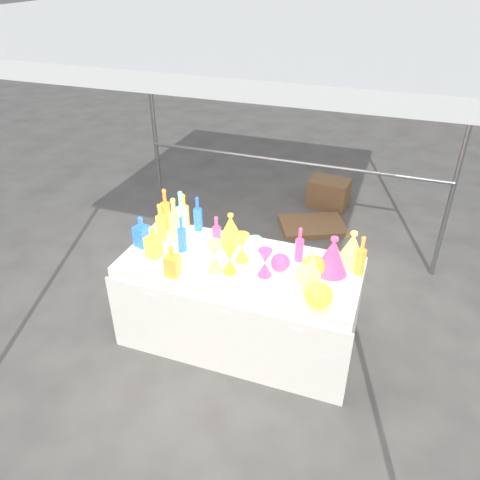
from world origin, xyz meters
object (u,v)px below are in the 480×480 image
(hourglass_0, at_px, (230,260))
(display_table, at_px, (240,302))
(decanter_0, at_px, (153,242))
(cardboard_box_closed, at_px, (329,193))
(globe_0, at_px, (318,297))
(lampshade_0, at_px, (231,227))
(bottle_0, at_px, (184,211))

(hourglass_0, bearing_deg, display_table, 77.28)
(decanter_0, bearing_deg, cardboard_box_closed, 85.64)
(globe_0, bearing_deg, lampshade_0, 144.88)
(decanter_0, distance_m, globe_0, 1.32)
(bottle_0, distance_m, hourglass_0, 0.77)
(display_table, xyz_separation_m, hourglass_0, (-0.03, -0.13, 0.48))
(bottle_0, bearing_deg, decanter_0, -93.51)
(bottle_0, xyz_separation_m, globe_0, (1.27, -0.66, -0.08))
(display_table, distance_m, globe_0, 0.85)
(globe_0, relative_size, lampshade_0, 0.81)
(bottle_0, bearing_deg, lampshade_0, -8.99)
(lampshade_0, bearing_deg, hourglass_0, -78.49)
(hourglass_0, xyz_separation_m, globe_0, (0.68, -0.17, -0.03))
(hourglass_0, height_order, lampshade_0, lampshade_0)
(bottle_0, height_order, decanter_0, bottle_0)
(decanter_0, xyz_separation_m, globe_0, (1.30, -0.17, -0.05))
(display_table, xyz_separation_m, globe_0, (0.65, -0.30, 0.45))
(bottle_0, xyz_separation_m, decanter_0, (-0.03, -0.48, -0.03))
(cardboard_box_closed, relative_size, lampshade_0, 2.01)
(cardboard_box_closed, xyz_separation_m, lampshade_0, (-0.42, -2.36, 0.69))
(bottle_0, bearing_deg, display_table, -30.04)
(hourglass_0, relative_size, lampshade_0, 0.89)
(globe_0, bearing_deg, display_table, 155.64)
(cardboard_box_closed, distance_m, hourglass_0, 2.87)
(display_table, height_order, globe_0, globe_0)
(cardboard_box_closed, distance_m, globe_0, 3.04)
(display_table, bearing_deg, decanter_0, -169.16)
(display_table, relative_size, cardboard_box_closed, 3.82)
(cardboard_box_closed, xyz_separation_m, bottle_0, (-0.86, -2.29, 0.73))
(display_table, xyz_separation_m, lampshade_0, (-0.18, 0.29, 0.50))
(hourglass_0, bearing_deg, globe_0, -13.71)
(lampshade_0, bearing_deg, bottle_0, 162.83)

